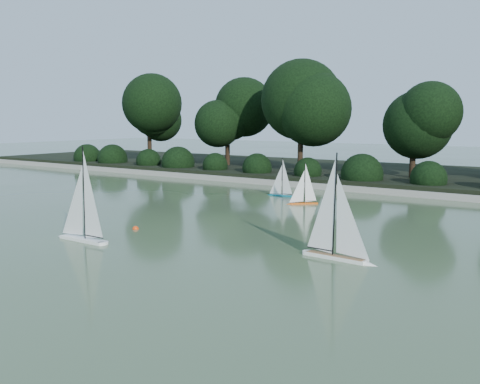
% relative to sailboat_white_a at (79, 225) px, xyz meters
% --- Properties ---
extents(ground, '(80.00, 80.00, 0.00)m').
position_rel_sailboat_white_a_xyz_m(ground, '(1.61, 0.29, -0.29)').
color(ground, '#3B4A2C').
rests_on(ground, ground).
extents(pond_coping, '(40.00, 0.35, 0.18)m').
position_rel_sailboat_white_a_xyz_m(pond_coping, '(1.61, 9.29, -0.20)').
color(pond_coping, gray).
rests_on(pond_coping, ground).
extents(far_bank, '(40.00, 8.00, 0.30)m').
position_rel_sailboat_white_a_xyz_m(far_bank, '(1.61, 13.29, -0.14)').
color(far_bank, black).
rests_on(far_bank, ground).
extents(tree_line, '(26.31, 3.93, 4.39)m').
position_rel_sailboat_white_a_xyz_m(tree_line, '(2.84, 11.72, 2.35)').
color(tree_line, black).
rests_on(tree_line, ground).
extents(shrub_hedge, '(29.10, 1.10, 1.10)m').
position_rel_sailboat_white_a_xyz_m(shrub_hedge, '(1.61, 10.19, 0.16)').
color(shrub_hedge, black).
rests_on(shrub_hedge, ground).
extents(sailboat_white_a, '(1.37, 0.22, 1.87)m').
position_rel_sailboat_white_a_xyz_m(sailboat_white_a, '(0.00, 0.00, 0.00)').
color(sailboat_white_a, white).
rests_on(sailboat_white_a, ground).
extents(sailboat_white_b, '(1.35, 0.30, 1.83)m').
position_rel_sailboat_white_a_xyz_m(sailboat_white_b, '(4.62, 1.50, -0.01)').
color(sailboat_white_b, white).
rests_on(sailboat_white_b, ground).
extents(sailboat_orange, '(0.73, 0.67, 1.20)m').
position_rel_sailboat_white_a_xyz_m(sailboat_orange, '(1.37, 6.18, -0.11)').
color(sailboat_orange, '#E55A13').
rests_on(sailboat_orange, ground).
extents(sailboat_teal, '(0.89, 0.19, 1.22)m').
position_rel_sailboat_white_a_xyz_m(sailboat_teal, '(0.11, 7.16, -0.10)').
color(sailboat_teal, '#0D7186').
rests_on(sailboat_teal, ground).
extents(race_buoy, '(0.13, 0.13, 0.13)m').
position_rel_sailboat_white_a_xyz_m(race_buoy, '(0.12, 1.33, -0.29)').
color(race_buoy, '#FD420D').
rests_on(race_buoy, ground).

